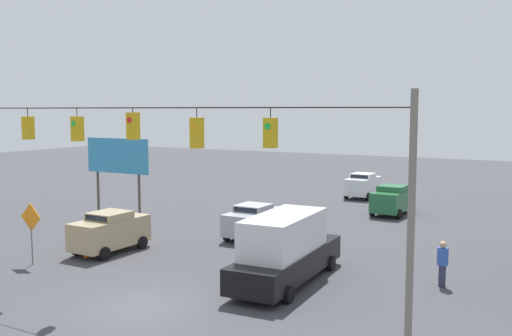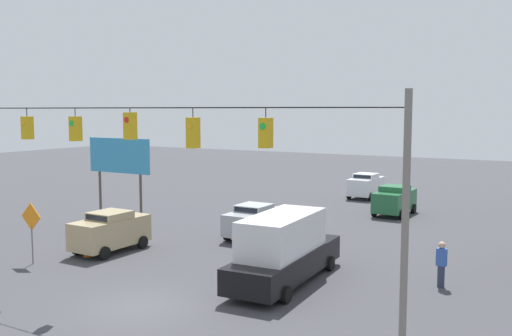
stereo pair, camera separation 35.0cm
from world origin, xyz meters
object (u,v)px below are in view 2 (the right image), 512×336
Objects in this scene: traffic_cone_second at (118,240)px; work_zone_sign at (31,221)px; sedan_green_oncoming_deep at (394,200)px; sedan_silver_withflow_mid at (254,220)px; sedan_white_withflow_deep at (366,185)px; sedan_tan_parked_shoulder at (110,231)px; box_truck_black_crossing_near at (284,249)px; pedestrian at (441,264)px; overhead_signal_span at (132,168)px; traffic_cone_third at (148,231)px; roadside_billboard at (119,161)px; traffic_cone_nearest at (88,250)px.

work_zone_sign reaches higher than traffic_cone_second.
sedan_silver_withflow_mid is (4.69, 10.74, -0.06)m from sedan_green_oncoming_deep.
sedan_tan_parked_shoulder is at bearing 77.38° from sedan_white_withflow_deep.
pedestrian is at bearing -155.05° from box_truck_black_crossing_near.
pedestrian is (-8.82, -8.08, -4.12)m from overhead_signal_span.
sedan_tan_parked_shoulder is 5.90× the size of traffic_cone_third.
roadside_billboard is (11.28, -11.20, -1.12)m from overhead_signal_span.
sedan_silver_withflow_mid is 1.38× the size of work_zone_sign.
box_truck_black_crossing_near reaches higher than work_zone_sign.
traffic_cone_second is at bearing 132.08° from roadside_billboard.
traffic_cone_nearest is at bearing 62.25° from sedan_green_oncoming_deep.
sedan_tan_parked_shoulder is at bearing 98.03° from traffic_cone_third.
work_zone_sign is at bearing 62.19° from sedan_green_oncoming_deep.
sedan_green_oncoming_deep reaches higher than traffic_cone_third.
sedan_green_oncoming_deep is 18.25m from roadside_billboard.
box_truck_black_crossing_near is 2.62× the size of work_zone_sign.
box_truck_black_crossing_near is 10.80× the size of traffic_cone_second.
sedan_silver_withflow_mid is 16.93m from sedan_white_withflow_deep.
sedan_green_oncoming_deep is at bearing -125.75° from traffic_cone_third.
sedan_silver_withflow_mid reaches higher than traffic_cone_third.
sedan_silver_withflow_mid is 9.69m from roadside_billboard.
sedan_tan_parked_shoulder is 1.43× the size of work_zone_sign.
pedestrian is (-10.91, 3.86, -0.03)m from sedan_silver_withflow_mid.
overhead_signal_span is 6.80× the size of work_zone_sign.
box_truck_black_crossing_near reaches higher than traffic_cone_second.
traffic_cone_nearest is at bearing 5.68° from box_truck_black_crossing_near.
traffic_cone_second is (0.13, -2.18, 0.00)m from traffic_cone_nearest.
work_zone_sign is at bearing 108.98° from roadside_billboard.
sedan_tan_parked_shoulder is at bearing -101.24° from traffic_cone_nearest.
box_truck_black_crossing_near reaches higher than sedan_white_withflow_deep.
roadside_billboard reaches higher than sedan_green_oncoming_deep.
sedan_tan_parked_shoulder is (9.35, 16.97, 0.02)m from sedan_green_oncoming_deep.
sedan_silver_withflow_mid is at bearing -51.18° from box_truck_black_crossing_near.
roadside_billboard reaches higher than traffic_cone_second.
traffic_cone_second is at bearing 46.56° from sedan_silver_withflow_mid.
sedan_white_withflow_deep is at bearing -91.77° from sedan_silver_withflow_mid.
traffic_cone_second is 1.00× the size of traffic_cone_third.
sedan_tan_parked_shoulder is (9.89, -0.28, -0.36)m from box_truck_black_crossing_near.
pedestrian is at bearing -174.74° from traffic_cone_second.
roadside_billboard is at bearing -50.45° from sedan_tan_parked_shoulder.
sedan_green_oncoming_deep reaches higher than sedan_silver_withflow_mid.
sedan_green_oncoming_deep is 1.04× the size of sedan_silver_withflow_mid.
work_zone_sign is 18.02m from pedestrian.
sedan_green_oncoming_deep is at bearing 124.00° from sedan_white_withflow_deep.
work_zone_sign is at bearing 15.86° from box_truck_black_crossing_near.
work_zone_sign is at bearing 67.56° from sedan_tan_parked_shoulder.
roadside_billboard reaches higher than work_zone_sign.
traffic_cone_nearest is 0.13× the size of roadside_billboard.
overhead_signal_span reaches higher than sedan_tan_parked_shoulder.
roadside_billboard is (13.88, 11.48, 2.91)m from sedan_green_oncoming_deep.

